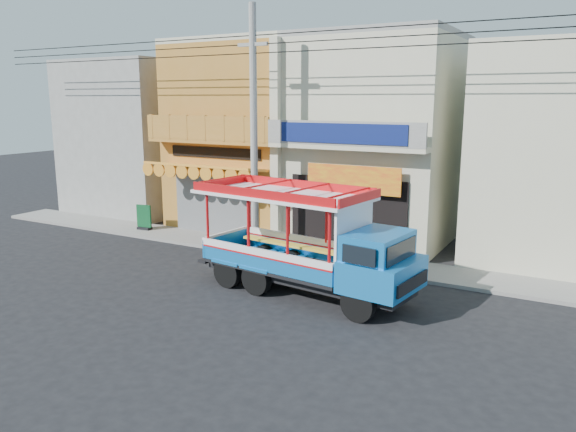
# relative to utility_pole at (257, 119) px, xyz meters

# --- Properties ---
(ground) EXTENTS (90.00, 90.00, 0.00)m
(ground) POSITION_rel_utility_pole_xyz_m (0.85, -3.30, -5.03)
(ground) COLOR black
(ground) RESTS_ON ground
(sidewalk) EXTENTS (30.00, 2.00, 0.12)m
(sidewalk) POSITION_rel_utility_pole_xyz_m (0.85, 0.70, -4.97)
(sidewalk) COLOR slate
(sidewalk) RESTS_ON ground
(shophouse_left) EXTENTS (6.00, 7.50, 8.24)m
(shophouse_left) POSITION_rel_utility_pole_xyz_m (-3.15, 4.66, -0.92)
(shophouse_left) COLOR #AC7026
(shophouse_left) RESTS_ON ground
(shophouse_right) EXTENTS (6.00, 6.75, 8.24)m
(shophouse_right) POSITION_rel_utility_pole_xyz_m (2.85, 4.66, -0.93)
(shophouse_right) COLOR beige
(shophouse_right) RESTS_ON ground
(party_pilaster) EXTENTS (0.35, 0.30, 8.00)m
(party_pilaster) POSITION_rel_utility_pole_xyz_m (-0.15, 1.55, -1.03)
(party_pilaster) COLOR beige
(party_pilaster) RESTS_ON ground
(filler_building_left) EXTENTS (6.00, 6.00, 7.60)m
(filler_building_left) POSITION_rel_utility_pole_xyz_m (-10.15, 4.70, -1.23)
(filler_building_left) COLOR gray
(filler_building_left) RESTS_ON ground
(filler_building_right) EXTENTS (6.00, 6.00, 7.60)m
(filler_building_right) POSITION_rel_utility_pole_xyz_m (9.85, 4.70, -1.23)
(filler_building_right) COLOR beige
(filler_building_right) RESTS_ON ground
(utility_pole) EXTENTS (28.00, 0.26, 9.00)m
(utility_pole) POSITION_rel_utility_pole_xyz_m (0.00, 0.00, 0.00)
(utility_pole) COLOR gray
(utility_pole) RESTS_ON ground
(songthaew_truck) EXTENTS (7.16, 3.12, 3.23)m
(songthaew_truck) POSITION_rel_utility_pole_xyz_m (4.00, -3.05, -3.47)
(songthaew_truck) COLOR black
(songthaew_truck) RESTS_ON ground
(green_sign) EXTENTS (0.71, 0.39, 1.09)m
(green_sign) POSITION_rel_utility_pole_xyz_m (-6.35, 0.69, -4.45)
(green_sign) COLOR black
(green_sign) RESTS_ON sidewalk
(potted_plant_b) EXTENTS (0.66, 0.68, 0.96)m
(potted_plant_b) POSITION_rel_utility_pole_xyz_m (3.88, 0.84, -4.43)
(potted_plant_b) COLOR #2C651C
(potted_plant_b) RESTS_ON sidewalk
(potted_plant_c) EXTENTS (0.55, 0.55, 0.89)m
(potted_plant_c) POSITION_rel_utility_pole_xyz_m (4.24, 1.34, -4.47)
(potted_plant_c) COLOR #2C651C
(potted_plant_c) RESTS_ON sidewalk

